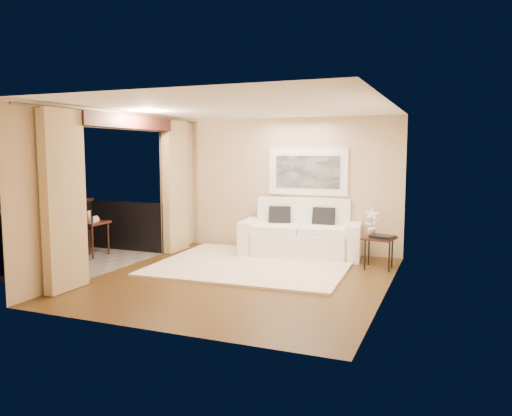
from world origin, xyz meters
The scene contains 18 objects.
floor centered at (0.00, 0.00, 0.00)m, with size 5.00×5.00×0.00m, color #533A18.
room_shell centered at (-2.13, 0.00, 2.52)m, with size 5.00×6.40×5.00m.
balcony centered at (-3.31, 0.00, 0.18)m, with size 1.81×2.60×1.17m.
curtains centered at (-2.11, 0.00, 1.34)m, with size 0.16×4.80×2.64m.
artwork centered at (0.37, 2.46, 1.62)m, with size 1.62×0.07×0.92m.
rug centered at (-0.17, 0.95, 0.02)m, with size 3.32×2.89×0.04m, color #FDE7CB.
sofa centered at (0.36, 2.10, 0.39)m, with size 2.39×1.28×1.10m.
side_table centered at (1.93, 1.52, 0.50)m, with size 0.60×0.60×0.55m.
tray centered at (2.00, 1.44, 0.58)m, with size 0.38×0.28×0.05m, color black.
orchid centered at (1.77, 1.69, 0.79)m, with size 0.25×0.17×0.47m, color white.
bistro_table centered at (-3.43, 0.54, 0.59)m, with size 0.58×0.58×0.67m.
balcony_chair_far centered at (-3.59, 0.24, 0.63)m, with size 0.59×0.59×1.08m.
balcony_chair_near centered at (-3.61, -0.76, 0.51)m, with size 0.42×0.43×0.89m.
ice_bucket centered at (-3.58, 0.64, 0.77)m, with size 0.18×0.18×0.20m, color white.
candle centered at (-3.34, 0.66, 0.71)m, with size 0.06×0.06×0.07m, color red.
vase centered at (-3.43, 0.31, 0.76)m, with size 0.04×0.04×0.18m, color silver.
glass_a centered at (-3.27, 0.46, 0.73)m, with size 0.06×0.06×0.12m, color silver.
glass_b centered at (-3.28, 0.55, 0.73)m, with size 0.06×0.06×0.12m, color silver.
Camera 1 is at (3.11, -7.14, 2.03)m, focal length 35.00 mm.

